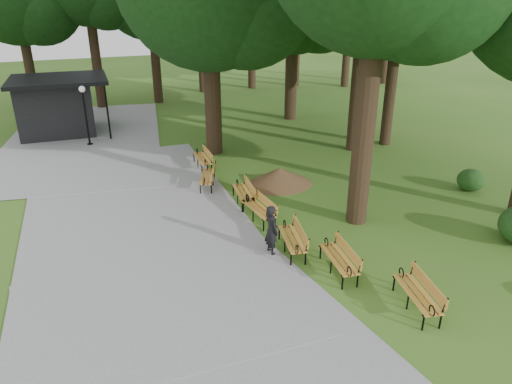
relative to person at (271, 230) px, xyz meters
name	(u,v)px	position (x,y,z in m)	size (l,w,h in m)	color
ground	(267,236)	(0.33, 1.04, -0.81)	(100.00, 100.00, 0.00)	#35601B
path	(130,219)	(-3.67, 4.04, -0.78)	(12.00, 38.00, 0.06)	gray
person	(271,230)	(0.00, 0.00, 0.00)	(0.59, 0.39, 1.61)	black
kiosk	(56,106)	(-5.67, 16.71, 0.78)	(5.05, 4.39, 3.16)	black
lamp_post	(84,103)	(-4.28, 13.75, 1.43)	(0.32, 0.32, 3.11)	black
dirt_mound	(280,176)	(2.63, 4.99, -0.44)	(2.38, 2.38, 0.74)	#47301C
bench_0	(417,294)	(2.27, -3.91, -0.37)	(1.90, 0.64, 0.88)	#C1822C
bench_1	(339,259)	(1.34, -1.71, -0.37)	(1.90, 0.64, 0.88)	#C1822C
bench_2	(292,239)	(0.63, -0.15, -0.37)	(1.90, 0.64, 0.88)	#C1822C
bench_3	(259,209)	(0.53, 2.24, -0.37)	(1.90, 0.64, 0.88)	#C1822C
bench_4	(243,193)	(0.53, 3.76, -0.37)	(1.90, 0.64, 0.88)	#C1822C
bench_5	(207,176)	(-0.22, 5.93, -0.37)	(1.90, 0.64, 0.88)	#C1822C
bench_6	(202,159)	(0.24, 8.19, -0.37)	(1.90, 0.64, 0.88)	#C1822C
shrub_1	(469,190)	(9.50, 1.45, -0.81)	(1.06, 1.06, 0.90)	#193D14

